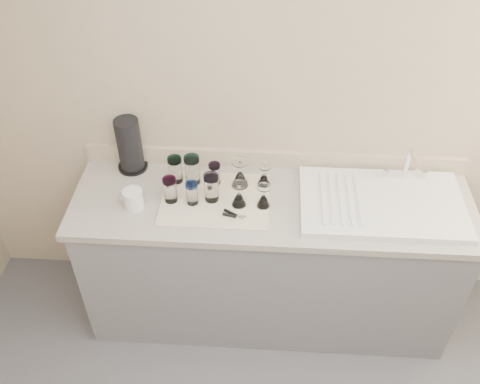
# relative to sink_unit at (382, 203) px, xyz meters

# --- Properties ---
(room_envelope) EXTENTS (3.54, 3.50, 2.52)m
(room_envelope) POSITION_rel_sink_unit_xyz_m (-0.55, -1.20, 0.64)
(room_envelope) COLOR #4E4E53
(room_envelope) RESTS_ON ground
(counter_unit) EXTENTS (2.06, 0.62, 0.90)m
(counter_unit) POSITION_rel_sink_unit_xyz_m (-0.55, -0.00, -0.47)
(counter_unit) COLOR slate
(counter_unit) RESTS_ON ground
(sink_unit) EXTENTS (0.82, 0.50, 0.22)m
(sink_unit) POSITION_rel_sink_unit_xyz_m (0.00, 0.00, 0.00)
(sink_unit) COLOR white
(sink_unit) RESTS_ON counter_unit
(dish_towel) EXTENTS (0.55, 0.42, 0.01)m
(dish_towel) POSITION_rel_sink_unit_xyz_m (-0.84, -0.01, -0.02)
(dish_towel) COLOR white
(dish_towel) RESTS_ON counter_unit
(tumbler_teal) EXTENTS (0.08, 0.08, 0.15)m
(tumbler_teal) POSITION_rel_sink_unit_xyz_m (-1.07, 0.12, 0.06)
(tumbler_teal) COLOR white
(tumbler_teal) RESTS_ON dish_towel
(tumbler_cyan) EXTENTS (0.08, 0.08, 0.16)m
(tumbler_cyan) POSITION_rel_sink_unit_xyz_m (-0.97, 0.11, 0.07)
(tumbler_cyan) COLOR white
(tumbler_cyan) RESTS_ON dish_towel
(tumbler_purple) EXTENTS (0.06, 0.06, 0.12)m
(tumbler_purple) POSITION_rel_sink_unit_xyz_m (-0.86, 0.11, 0.05)
(tumbler_purple) COLOR white
(tumbler_purple) RESTS_ON dish_towel
(tumbler_magenta) EXTENTS (0.07, 0.07, 0.14)m
(tumbler_magenta) POSITION_rel_sink_unit_xyz_m (-1.07, -0.03, 0.06)
(tumbler_magenta) COLOR white
(tumbler_magenta) RESTS_ON dish_towel
(tumbler_blue) EXTENTS (0.06, 0.06, 0.13)m
(tumbler_blue) POSITION_rel_sink_unit_xyz_m (-0.96, -0.04, 0.05)
(tumbler_blue) COLOR white
(tumbler_blue) RESTS_ON dish_towel
(tumbler_lavender) EXTENTS (0.08, 0.08, 0.16)m
(tumbler_lavender) POSITION_rel_sink_unit_xyz_m (-0.86, -0.01, 0.07)
(tumbler_lavender) COLOR white
(tumbler_lavender) RESTS_ON dish_towel
(goblet_back_left) EXTENTS (0.09, 0.09, 0.16)m
(goblet_back_left) POSITION_rel_sink_unit_xyz_m (-0.73, 0.11, 0.04)
(goblet_back_left) COLOR white
(goblet_back_left) RESTS_ON dish_towel
(goblet_back_right) EXTENTS (0.07, 0.07, 0.13)m
(goblet_back_right) POSITION_rel_sink_unit_xyz_m (-0.60, 0.12, 0.03)
(goblet_back_right) COLOR white
(goblet_back_right) RESTS_ON dish_towel
(goblet_front_left) EXTENTS (0.07, 0.07, 0.13)m
(goblet_front_left) POSITION_rel_sink_unit_xyz_m (-0.72, -0.04, 0.03)
(goblet_front_left) COLOR white
(goblet_front_left) RESTS_ON dish_towel
(goblet_front_right) EXTENTS (0.07, 0.07, 0.12)m
(goblet_front_right) POSITION_rel_sink_unit_xyz_m (-0.60, -0.04, 0.03)
(goblet_front_right) COLOR white
(goblet_front_right) RESTS_ON dish_towel
(can_opener) EXTENTS (0.12, 0.08, 0.02)m
(can_opener) POSITION_rel_sink_unit_xyz_m (-0.74, -0.13, -0.00)
(can_opener) COLOR silver
(can_opener) RESTS_ON dish_towel
(white_mug) EXTENTS (0.15, 0.13, 0.10)m
(white_mug) POSITION_rel_sink_unit_xyz_m (-1.25, -0.08, 0.03)
(white_mug) COLOR silver
(white_mug) RESTS_ON counter_unit
(paper_towel_roll) EXTENTS (0.16, 0.16, 0.31)m
(paper_towel_roll) POSITION_rel_sink_unit_xyz_m (-1.32, 0.23, 0.13)
(paper_towel_roll) COLOR black
(paper_towel_roll) RESTS_ON counter_unit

